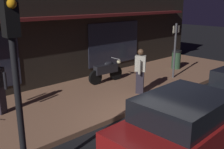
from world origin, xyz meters
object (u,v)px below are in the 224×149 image
object	(u,v)px
trash_bin	(176,59)
traffic_light_pole	(14,62)
person_bystander	(140,70)
sign_post	(175,47)
motorcycle	(107,71)
parked_car_near	(185,124)

from	to	relation	value
trash_bin	traffic_light_pole	size ratio (longest dim) A/B	0.26
person_bystander	sign_post	size ratio (longest dim) A/B	0.70
sign_post	traffic_light_pole	bearing A→B (deg)	-165.59
motorcycle	person_bystander	distance (m)	1.93
motorcycle	person_bystander	bearing A→B (deg)	-91.14
trash_bin	traffic_light_pole	xyz separation A→B (m)	(-9.43, -2.90, 1.86)
sign_post	parked_car_near	distance (m)	5.89
traffic_light_pole	trash_bin	bearing A→B (deg)	17.09
person_bystander	traffic_light_pole	distance (m)	5.75
motorcycle	person_bystander	xyz separation A→B (m)	(-0.04, -1.89, 0.38)
person_bystander	traffic_light_pole	bearing A→B (deg)	-162.25
person_bystander	parked_car_near	distance (m)	3.74
trash_bin	person_bystander	bearing A→B (deg)	-163.77
person_bystander	trash_bin	distance (m)	4.33
person_bystander	trash_bin	size ratio (longest dim) A/B	1.80
sign_post	traffic_light_pole	distance (m)	8.29
sign_post	motorcycle	bearing A→B (deg)	149.76
motorcycle	traffic_light_pole	bearing A→B (deg)	-146.09
motorcycle	sign_post	bearing A→B (deg)	-30.24
traffic_light_pole	parked_car_near	size ratio (longest dim) A/B	0.87
trash_bin	parked_car_near	xyz separation A→B (m)	(-6.13, -4.35, 0.08)
trash_bin	sign_post	bearing A→B (deg)	-149.81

